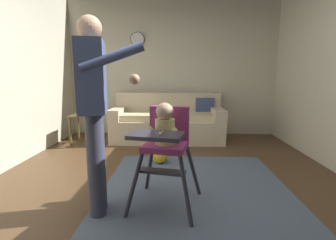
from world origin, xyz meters
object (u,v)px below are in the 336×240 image
couch (168,122)px  toy_ball (160,155)px  sippy_cup (81,112)px  wall_clock (137,39)px  high_chair (165,136)px  side_table (84,123)px  adult_standing (94,107)px

couch → toy_ball: bearing=-2.7°
sippy_cup → wall_clock: (0.86, 0.85, 1.31)m
high_chair → wall_clock: (-0.68, 2.88, 1.23)m
high_chair → sippy_cup: 2.55m
high_chair → toy_ball: bearing=-162.2°
high_chair → toy_ball: size_ratio=4.35×
side_table → wall_clock: 1.91m
couch → toy_ball: (-0.06, -1.29, -0.22)m
toy_ball → sippy_cup: bearing=147.2°
sippy_cup → high_chair: bearing=-52.8°
couch → side_table: (-1.44, -0.38, 0.05)m
couch → sippy_cup: size_ratio=20.10×
couch → side_table: size_ratio=3.87×
couch → side_table: couch is taller
high_chair → wall_clock: size_ratio=3.39×
high_chair → wall_clock: 3.20m
side_table → couch: bearing=14.6°
side_table → sippy_cup: size_ratio=5.20×
adult_standing → wall_clock: size_ratio=5.80×
adult_standing → high_chair: bearing=-0.4°
toy_ball → sippy_cup: (-1.42, 0.91, 0.46)m
adult_standing → toy_ball: adult_standing is taller
toy_ball → sippy_cup: 1.75m
high_chair → side_table: size_ratio=1.83×
side_table → toy_ball: bearing=-33.5°
couch → side_table: bearing=-75.4°
side_table → wall_clock: (0.83, 0.85, 1.50)m
sippy_cup → wall_clock: bearing=44.6°
adult_standing → sippy_cup: 2.38m
high_chair → adult_standing: size_ratio=0.58×
adult_standing → sippy_cup: bearing=101.7°
sippy_cup → toy_ball: bearing=-32.8°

